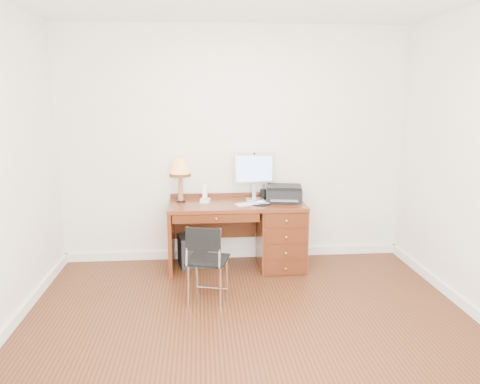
{
  "coord_description": "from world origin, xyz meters",
  "views": [
    {
      "loc": [
        -0.4,
        -3.64,
        1.93
      ],
      "look_at": [
        0.02,
        1.2,
        0.92
      ],
      "focal_mm": 35.0,
      "sensor_mm": 36.0,
      "label": 1
    }
  ],
  "objects": [
    {
      "name": "printer",
      "position": [
        0.54,
        1.46,
        0.84
      ],
      "size": [
        0.45,
        0.37,
        0.18
      ],
      "rotation": [
        0.0,
        0.0,
        -0.16
      ],
      "color": "black",
      "rests_on": "desk"
    },
    {
      "name": "ground",
      "position": [
        0.0,
        0.0,
        0.0
      ],
      "size": [
        4.0,
        4.0,
        0.0
      ],
      "primitive_type": "plane",
      "color": "#3B1B0D",
      "rests_on": "ground"
    },
    {
      "name": "desk",
      "position": [
        0.32,
        1.4,
        0.41
      ],
      "size": [
        1.5,
        0.67,
        0.75
      ],
      "color": "maroon",
      "rests_on": "ground"
    },
    {
      "name": "pen_cup",
      "position": [
        0.33,
        1.61,
        0.8
      ],
      "size": [
        0.08,
        0.08,
        0.11
      ],
      "primitive_type": "cylinder",
      "color": "black",
      "rests_on": "desk"
    },
    {
      "name": "chair",
      "position": [
        -0.34,
        0.5,
        0.46
      ],
      "size": [
        0.44,
        0.44,
        0.76
      ],
      "rotation": [
        0.0,
        0.0,
        -0.25
      ],
      "color": "black",
      "rests_on": "ground"
    },
    {
      "name": "room_shell",
      "position": [
        0.0,
        0.63,
        0.05
      ],
      "size": [
        4.0,
        4.0,
        4.0
      ],
      "color": "white",
      "rests_on": "ground"
    },
    {
      "name": "mouse_pad",
      "position": [
        0.26,
        1.31,
        0.76
      ],
      "size": [
        0.22,
        0.22,
        0.04
      ],
      "color": "black",
      "rests_on": "desk"
    },
    {
      "name": "leg_lamp",
      "position": [
        -0.62,
        1.51,
        1.11
      ],
      "size": [
        0.24,
        0.24,
        0.49
      ],
      "color": "black",
      "rests_on": "desk"
    },
    {
      "name": "monitor",
      "position": [
        0.22,
        1.58,
        1.07
      ],
      "size": [
        0.45,
        0.16,
        0.51
      ],
      "rotation": [
        0.0,
        0.0,
        0.11
      ],
      "color": "silver",
      "rests_on": "desk"
    },
    {
      "name": "phone",
      "position": [
        -0.35,
        1.46,
        0.81
      ],
      "size": [
        0.12,
        0.12,
        0.21
      ],
      "rotation": [
        0.0,
        0.0,
        -0.24
      ],
      "color": "white",
      "rests_on": "desk"
    },
    {
      "name": "equipment_box",
      "position": [
        -0.5,
        1.5,
        0.18
      ],
      "size": [
        0.36,
        0.36,
        0.35
      ],
      "primitive_type": "cube",
      "rotation": [
        0.0,
        0.0,
        0.2
      ],
      "color": "black",
      "rests_on": "ground"
    },
    {
      "name": "keyboard",
      "position": [
        0.16,
        1.32,
        0.76
      ],
      "size": [
        0.39,
        0.21,
        0.01
      ],
      "primitive_type": "cube",
      "rotation": [
        0.0,
        0.0,
        0.3
      ],
      "color": "white",
      "rests_on": "desk"
    }
  ]
}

